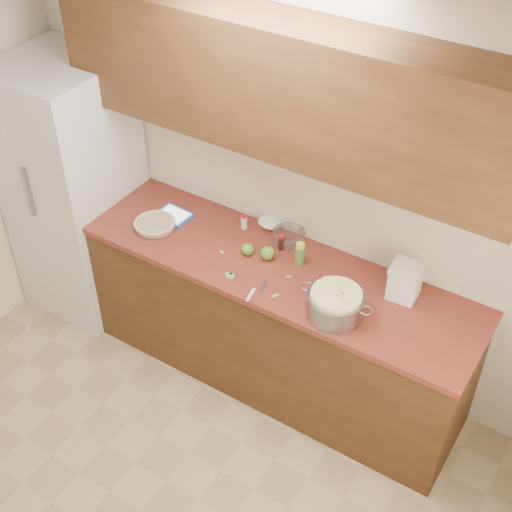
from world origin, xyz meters
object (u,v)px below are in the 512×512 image
Objects in this scene: tablet at (174,215)px; pie at (155,224)px; colander at (336,304)px; flour_canister at (405,281)px.

pie is at bearing -96.82° from tablet.
colander is at bearing -7.41° from tablet.
pie is 1.55m from flour_canister.
colander reaches higher than pie.
tablet is at bearing 169.31° from colander.
flour_canister is at bearing 53.31° from colander.
colander is (1.28, -0.09, 0.05)m from pie.
flour_canister is (0.25, 0.33, 0.03)m from colander.
pie is at bearing 176.20° from colander.
flour_canister is at bearing 9.08° from pie.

